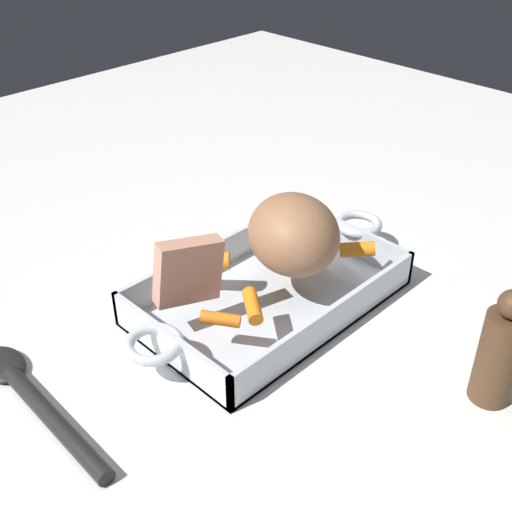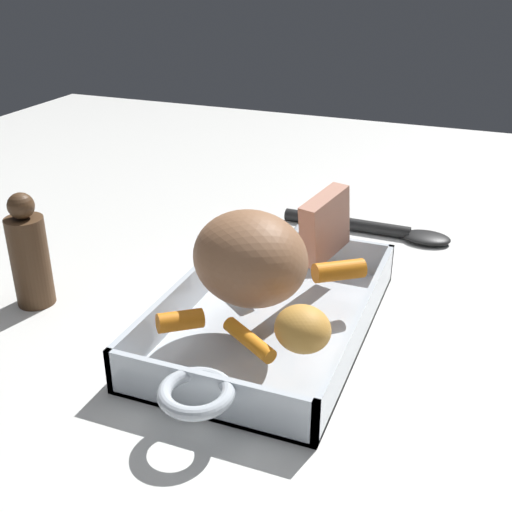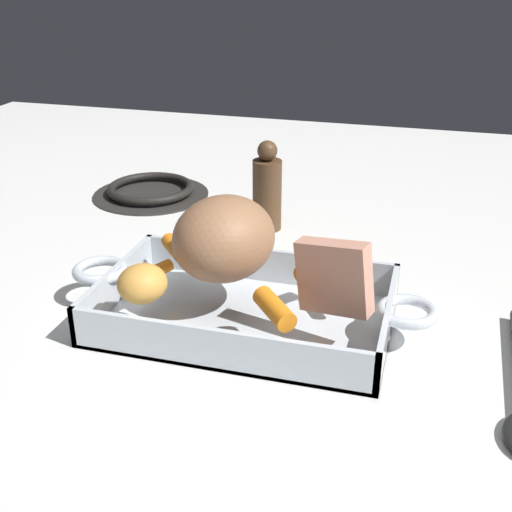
% 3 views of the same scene
% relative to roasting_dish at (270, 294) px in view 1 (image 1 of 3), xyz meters
% --- Properties ---
extents(ground_plane, '(1.94, 1.94, 0.00)m').
position_rel_roasting_dish_xyz_m(ground_plane, '(0.00, 0.00, -0.01)').
color(ground_plane, silver).
extents(roasting_dish, '(0.43, 0.20, 0.05)m').
position_rel_roasting_dish_xyz_m(roasting_dish, '(0.00, 0.00, 0.00)').
color(roasting_dish, silver).
rests_on(roasting_dish, ground_plane).
extents(pork_roast, '(0.15, 0.16, 0.10)m').
position_rel_roasting_dish_xyz_m(pork_roast, '(-0.03, 0.01, 0.08)').
color(pork_roast, '#966746').
rests_on(pork_roast, roasting_dish).
extents(roast_slice_thin, '(0.09, 0.04, 0.09)m').
position_rel_roasting_dish_xyz_m(roast_slice_thin, '(0.10, -0.03, 0.07)').
color(roast_slice_thin, tan).
rests_on(roast_slice_thin, roasting_dish).
extents(baby_carrot_southeast, '(0.06, 0.06, 0.02)m').
position_rel_roasting_dish_xyz_m(baby_carrot_southeast, '(0.05, -0.06, 0.04)').
color(baby_carrot_southeast, orange).
rests_on(baby_carrot_southeast, roasting_dish).
extents(baby_carrot_short, '(0.04, 0.06, 0.02)m').
position_rel_roasting_dish_xyz_m(baby_carrot_short, '(-0.11, -0.02, 0.04)').
color(baby_carrot_short, orange).
rests_on(baby_carrot_short, roasting_dish).
extents(baby_carrot_long, '(0.05, 0.05, 0.02)m').
position_rel_roasting_dish_xyz_m(baby_carrot_long, '(-0.10, 0.05, 0.04)').
color(baby_carrot_long, orange).
rests_on(baby_carrot_long, roasting_dish).
extents(baby_carrot_center_right, '(0.04, 0.05, 0.02)m').
position_rel_roasting_dish_xyz_m(baby_carrot_center_right, '(0.07, 0.04, 0.04)').
color(baby_carrot_center_right, orange).
rests_on(baby_carrot_center_right, roasting_dish).
extents(baby_carrot_southwest, '(0.04, 0.05, 0.02)m').
position_rel_roasting_dish_xyz_m(baby_carrot_southwest, '(0.11, 0.03, 0.04)').
color(baby_carrot_southwest, orange).
rests_on(baby_carrot_southwest, roasting_dish).
extents(potato_near_roast, '(0.07, 0.07, 0.04)m').
position_rel_roasting_dish_xyz_m(potato_near_roast, '(-0.09, -0.07, 0.05)').
color(potato_near_roast, gold).
rests_on(potato_near_roast, roasting_dish).
extents(serving_spoon, '(0.05, 0.25, 0.02)m').
position_rel_roasting_dish_xyz_m(serving_spoon, '(0.30, -0.06, -0.01)').
color(serving_spoon, black).
rests_on(serving_spoon, ground_plane).
extents(pepper_mill, '(0.04, 0.04, 0.14)m').
position_rel_roasting_dish_xyz_m(pepper_mill, '(-0.05, 0.28, 0.05)').
color(pepper_mill, '#4C331E').
rests_on(pepper_mill, ground_plane).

